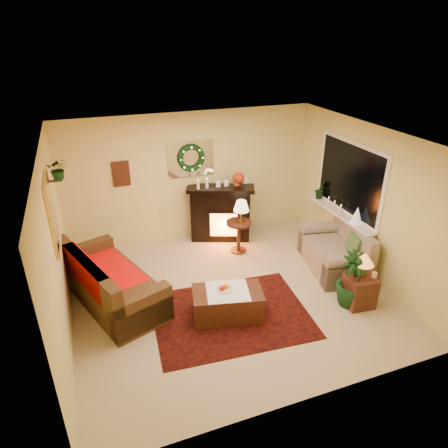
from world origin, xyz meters
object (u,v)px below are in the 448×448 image
object	(u,v)px
loveseat	(334,247)
coffee_table	(228,304)
sofa	(112,278)
side_table_round	(239,236)
fireplace	(220,214)
end_table_square	(359,290)

from	to	relation	value
loveseat	coffee_table	size ratio (longest dim) A/B	1.40
coffee_table	loveseat	bearing A→B (deg)	28.19
sofa	side_table_round	size ratio (longest dim) A/B	3.27
loveseat	side_table_round	world-z (taller)	loveseat
side_table_round	fireplace	bearing A→B (deg)	103.63
coffee_table	side_table_round	bearing A→B (deg)	76.18
fireplace	loveseat	world-z (taller)	fireplace
fireplace	coffee_table	bearing A→B (deg)	-86.19
fireplace	end_table_square	distance (m)	3.15
fireplace	sofa	bearing A→B (deg)	-127.90
coffee_table	fireplace	bearing A→B (deg)	85.80
end_table_square	side_table_round	bearing A→B (deg)	117.54
sofa	fireplace	size ratio (longest dim) A/B	1.77
sofa	coffee_table	size ratio (longest dim) A/B	2.00
sofa	loveseat	distance (m)	3.91
end_table_square	coffee_table	bearing A→B (deg)	167.58
loveseat	coffee_table	world-z (taller)	loveseat
sofa	side_table_round	world-z (taller)	sofa
side_table_round	end_table_square	distance (m)	2.51
side_table_round	end_table_square	bearing A→B (deg)	-62.46
fireplace	end_table_square	xyz separation A→B (m)	(1.31, -2.85, -0.28)
fireplace	loveseat	bearing A→B (deg)	-27.69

